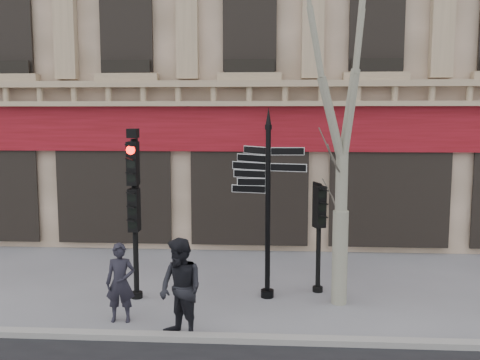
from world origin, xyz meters
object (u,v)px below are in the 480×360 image
object	(u,v)px
traffic_signal_main	(134,193)
plane_tree	(345,43)
pedestrian_a	(120,283)
pedestrian_b	(181,289)
traffic_signal_secondary	(319,218)
fingerpost	(268,171)

from	to	relation	value
traffic_signal_main	plane_tree	world-z (taller)	plane_tree
pedestrian_a	pedestrian_b	world-z (taller)	pedestrian_b
traffic_signal_secondary	pedestrian_b	size ratio (longest dim) A/B	1.33
traffic_signal_main	pedestrian_b	world-z (taller)	traffic_signal_main
fingerpost	plane_tree	size ratio (longest dim) A/B	0.54
fingerpost	traffic_signal_secondary	bearing A→B (deg)	43.47
fingerpost	plane_tree	xyz separation A→B (m)	(1.53, -0.29, 2.65)
fingerpost	traffic_signal_main	world-z (taller)	fingerpost
pedestrian_a	traffic_signal_main	bearing A→B (deg)	87.07
pedestrian_b	traffic_signal_secondary	bearing A→B (deg)	86.04
traffic_signal_main	pedestrian_b	size ratio (longest dim) A/B	2.03
fingerpost	pedestrian_b	distance (m)	3.32
traffic_signal_main	traffic_signal_secondary	world-z (taller)	traffic_signal_main
traffic_signal_secondary	fingerpost	bearing A→B (deg)	-178.81
traffic_signal_main	pedestrian_a	size ratio (longest dim) A/B	2.40
plane_tree	fingerpost	bearing A→B (deg)	169.31
pedestrian_b	pedestrian_a	bearing A→B (deg)	-168.42
plane_tree	pedestrian_b	world-z (taller)	plane_tree
fingerpost	pedestrian_b	bearing A→B (deg)	-101.39
plane_tree	pedestrian_b	distance (m)	5.81
traffic_signal_main	pedestrian_a	bearing A→B (deg)	-86.52
traffic_signal_secondary	pedestrian_b	xyz separation A→B (m)	(-2.66, -2.72, -0.79)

